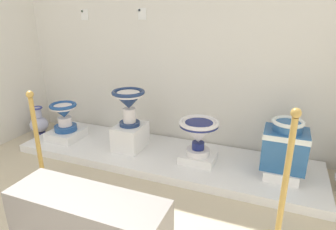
{
  "coord_description": "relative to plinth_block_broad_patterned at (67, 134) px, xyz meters",
  "views": [
    {
      "loc": [
        3.15,
        -0.24,
        1.56
      ],
      "look_at": [
        2.09,
        2.42,
        0.54
      ],
      "focal_mm": 31.0,
      "sensor_mm": 36.0,
      "label": 1
    }
  ],
  "objects": [
    {
      "name": "wall_back",
      "position": [
        1.26,
        0.56,
        1.26
      ],
      "size": [
        4.27,
        0.06,
        2.8
      ],
      "primitive_type": "cube",
      "color": "silver",
      "rests_on": "ground_plane"
    },
    {
      "name": "display_platform",
      "position": [
        1.26,
        0.07,
        -0.1
      ],
      "size": [
        3.3,
        0.88,
        0.09
      ],
      "primitive_type": "cube",
      "color": "white",
      "rests_on": "ground_plane"
    },
    {
      "name": "plinth_block_broad_patterned",
      "position": [
        0.0,
        0.0,
        0.0
      ],
      "size": [
        0.36,
        0.39,
        0.1
      ],
      "primitive_type": "cube",
      "color": "white",
      "rests_on": "display_platform"
    },
    {
      "name": "antique_toilet_broad_patterned",
      "position": [
        0.0,
        0.0,
        0.27
      ],
      "size": [
        0.32,
        0.32,
        0.34
      ],
      "color": "#224E95",
      "rests_on": "plinth_block_broad_patterned"
    },
    {
      "name": "plinth_block_tall_cobalt",
      "position": [
        0.86,
        0.06,
        0.09
      ],
      "size": [
        0.3,
        0.39,
        0.28
      ],
      "primitive_type": "cube",
      "color": "white",
      "rests_on": "display_platform"
    },
    {
      "name": "antique_toilet_tall_cobalt",
      "position": [
        0.86,
        0.06,
        0.51
      ],
      "size": [
        0.36,
        0.36,
        0.4
      ],
      "color": "navy",
      "rests_on": "plinth_block_tall_cobalt"
    },
    {
      "name": "plinth_block_squat_floral",
      "position": [
        1.67,
        0.02,
        -0.01
      ],
      "size": [
        0.36,
        0.28,
        0.09
      ],
      "primitive_type": "cube",
      "color": "white",
      "rests_on": "display_platform"
    },
    {
      "name": "antique_toilet_squat_floral",
      "position": [
        1.67,
        0.02,
        0.29
      ],
      "size": [
        0.41,
        0.41,
        0.37
      ],
      "color": "white",
      "rests_on": "plinth_block_squat_floral"
    },
    {
      "name": "plinth_block_central_ornate",
      "position": [
        2.49,
        0.06,
        -0.01
      ],
      "size": [
        0.31,
        0.36,
        0.09
      ],
      "primitive_type": "cube",
      "color": "white",
      "rests_on": "display_platform"
    },
    {
      "name": "antique_toilet_central_ornate",
      "position": [
        2.49,
        0.06,
        0.28
      ],
      "size": [
        0.4,
        0.32,
        0.47
      ],
      "color": "#2A5B94",
      "rests_on": "plinth_block_central_ornate"
    },
    {
      "name": "info_placard_first",
      "position": [
        0.04,
        0.52,
        1.39
      ],
      "size": [
        0.1,
        0.01,
        0.13
      ],
      "color": "white"
    },
    {
      "name": "info_placard_second",
      "position": [
        0.82,
        0.52,
        1.4
      ],
      "size": [
        0.1,
        0.01,
        0.13
      ],
      "color": "white"
    },
    {
      "name": "decorative_vase_companion",
      "position": [
        -0.57,
        0.13,
        0.02
      ],
      "size": [
        0.24,
        0.24,
        0.38
      ],
      "color": "#3D4496",
      "rests_on": "ground_plane"
    },
    {
      "name": "stanchion_post_near_left",
      "position": [
        0.43,
        -0.83,
        0.11
      ],
      "size": [
        0.28,
        0.28,
        0.94
      ],
      "color": "gold",
      "rests_on": "ground_plane"
    },
    {
      "name": "stanchion_post_near_right",
      "position": [
        2.49,
        -0.81,
        0.15
      ],
      "size": [
        0.28,
        0.28,
        1.03
      ],
      "color": "#B78D40",
      "rests_on": "ground_plane"
    },
    {
      "name": "museum_bench",
      "position": [
        1.27,
        -1.27,
        0.06
      ],
      "size": [
        1.13,
        0.36,
        0.4
      ],
      "primitive_type": "cube",
      "color": "gray",
      "rests_on": "ground_plane"
    }
  ]
}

